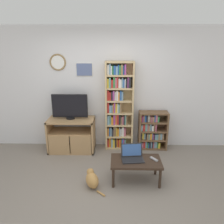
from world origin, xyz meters
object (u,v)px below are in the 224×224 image
at_px(laptop, 132,156).
at_px(cat, 92,179).
at_px(bookshelf_tall, 118,107).
at_px(coffee_table, 136,163).
at_px(tv_stand, 72,135).
at_px(bookshelf_short, 151,131).
at_px(remote_near_laptop, 154,159).
at_px(television, 70,107).

height_order(laptop, cat, laptop).
bearing_deg(cat, laptop, -7.04).
distance_m(bookshelf_tall, coffee_table, 1.43).
bearing_deg(tv_stand, bookshelf_short, 5.10).
bearing_deg(cat, bookshelf_tall, 47.45).
bearing_deg(bookshelf_short, cat, -129.27).
distance_m(tv_stand, cat, 1.41).
height_order(bookshelf_short, coffee_table, bookshelf_short).
distance_m(tv_stand, remote_near_laptop, 1.91).
xyz_separation_m(tv_stand, remote_near_laptop, (1.59, -1.06, 0.03)).
bearing_deg(bookshelf_short, laptop, -112.86).
xyz_separation_m(tv_stand, bookshelf_tall, (1.00, 0.17, 0.58)).
height_order(television, laptop, television).
relative_size(tv_stand, television, 1.31).
height_order(television, coffee_table, television).
bearing_deg(bookshelf_short, bookshelf_tall, 178.77).
relative_size(coffee_table, remote_near_laptop, 5.31).
relative_size(coffee_table, laptop, 2.15).
relative_size(television, bookshelf_tall, 0.39).
bearing_deg(coffee_table, television, 138.90).
distance_m(coffee_table, laptop, 0.13).
distance_m(television, bookshelf_short, 1.84).
xyz_separation_m(remote_near_laptop, cat, (-1.02, -0.21, -0.26)).
xyz_separation_m(coffee_table, laptop, (-0.06, 0.05, 0.11)).
bearing_deg(television, cat, -66.24).
distance_m(television, coffee_table, 1.84).
distance_m(bookshelf_short, remote_near_laptop, 1.22).
bearing_deg(bookshelf_tall, bookshelf_short, -1.23).
bearing_deg(bookshelf_short, remote_near_laptop, -96.80).
distance_m(laptop, cat, 0.77).
xyz_separation_m(bookshelf_short, cat, (-1.17, -1.43, -0.28)).
bearing_deg(coffee_table, laptop, 142.36).
distance_m(bookshelf_tall, bookshelf_short, 0.91).
bearing_deg(laptop, coffee_table, -43.99).
height_order(bookshelf_tall, remote_near_laptop, bookshelf_tall).
bearing_deg(bookshelf_tall, laptop, -79.10).
relative_size(tv_stand, bookshelf_tall, 0.51).
height_order(television, remote_near_laptop, television).
bearing_deg(laptop, cat, -167.35).
bearing_deg(remote_near_laptop, cat, -22.43).
height_order(coffee_table, cat, coffee_table).
bearing_deg(tv_stand, bookshelf_tall, 9.73).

